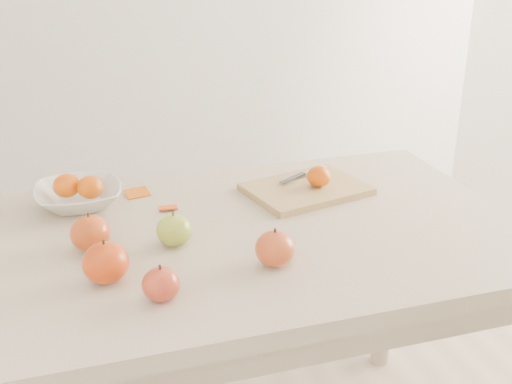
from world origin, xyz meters
name	(u,v)px	position (x,y,z in m)	size (l,w,h in m)	color
table	(262,265)	(0.00, 0.00, 0.65)	(1.20, 0.80, 0.75)	beige
cutting_board	(306,189)	(0.18, 0.17, 0.76)	(0.30, 0.22, 0.02)	tan
board_tangerine	(319,176)	(0.21, 0.16, 0.80)	(0.06, 0.06, 0.05)	#E35D08
fruit_bowl	(78,196)	(-0.40, 0.26, 0.78)	(0.21, 0.21, 0.05)	white
bowl_tangerine_near	(67,185)	(-0.42, 0.27, 0.80)	(0.07, 0.07, 0.06)	#E16207
bowl_tangerine_far	(90,187)	(-0.37, 0.24, 0.80)	(0.06, 0.06, 0.06)	#D66107
orange_peel_a	(137,194)	(-0.25, 0.28, 0.75)	(0.06, 0.04, 0.00)	#CB5B0E
orange_peel_b	(168,208)	(-0.19, 0.17, 0.75)	(0.04, 0.04, 0.00)	#E64D10
paring_knife	(313,172)	(0.22, 0.24, 0.78)	(0.16, 0.09, 0.01)	white
apple_green	(174,230)	(-0.21, -0.02, 0.79)	(0.08, 0.08, 0.07)	olive
apple_red_d	(90,233)	(-0.39, 0.01, 0.79)	(0.09, 0.09, 0.08)	#991509
apple_red_c	(161,284)	(-0.28, -0.24, 0.78)	(0.07, 0.07, 0.06)	maroon
apple_red_b	(106,263)	(-0.37, -0.14, 0.79)	(0.09, 0.09, 0.08)	#900A05
apple_red_e	(275,248)	(-0.03, -0.17, 0.79)	(0.08, 0.08, 0.07)	#A01D0D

